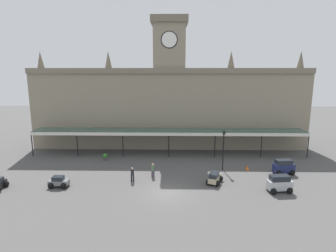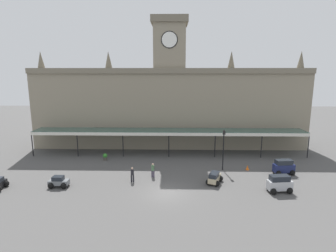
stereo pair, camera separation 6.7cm
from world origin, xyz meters
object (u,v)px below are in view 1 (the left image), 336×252
car_beige_estate (214,178)px  pedestrian_crossing_forecourt (132,174)px  car_navy_van (284,167)px  planter_forecourt_centre (105,157)px  car_grey_sedan (59,182)px  victorian_lamppost (223,145)px  traffic_cone (247,167)px  car_silver_van (280,184)px  pedestrian_beside_cars (153,170)px

car_beige_estate → pedestrian_crossing_forecourt: pedestrian_crossing_forecourt is taller
car_beige_estate → car_navy_van: bearing=18.7°
planter_forecourt_centre → pedestrian_crossing_forecourt: bearing=-56.5°
car_grey_sedan → victorian_lamppost: (18.22, 5.45, 2.66)m
car_navy_van → car_grey_sedan: (-25.22, -4.21, -0.30)m
car_navy_van → traffic_cone: 4.15m
car_navy_van → car_silver_van: 5.51m
car_silver_van → planter_forecourt_centre: car_silver_van is taller
car_navy_van → pedestrian_crossing_forecourt: size_ratio=1.49×
car_beige_estate → planter_forecourt_centre: 15.83m
car_navy_van → pedestrian_beside_cars: 15.52m
car_silver_van → car_beige_estate: 6.59m
pedestrian_beside_cars → traffic_cone: 11.87m
car_grey_sedan → car_beige_estate: 16.66m
car_beige_estate → victorian_lamppost: (1.62, 4.14, 2.60)m
car_navy_van → car_silver_van: size_ratio=1.00×
pedestrian_crossing_forecourt → planter_forecourt_centre: (-4.87, 7.36, -0.42)m
pedestrian_crossing_forecourt → victorian_lamppost: (10.63, 3.91, 2.25)m
pedestrian_beside_cars → planter_forecourt_centre: (-7.03, 5.99, -0.42)m
pedestrian_crossing_forecourt → planter_forecourt_centre: bearing=123.5°
car_grey_sedan → car_silver_van: size_ratio=0.83×
victorian_lamppost → traffic_cone: (3.10, 0.08, -2.85)m
car_navy_van → car_beige_estate: (-8.62, -2.91, -0.24)m
car_grey_sedan → car_silver_van: (22.85, -0.76, 0.30)m
car_navy_van → car_beige_estate: size_ratio=1.03×
planter_forecourt_centre → car_beige_estate: bearing=-28.7°
car_grey_sedan → car_beige_estate: size_ratio=0.85×
car_beige_estate → car_silver_van: bearing=-18.3°
car_navy_van → pedestrian_crossing_forecourt: (-17.63, -2.68, 0.10)m
pedestrian_beside_cars → pedestrian_crossing_forecourt: (-2.17, -1.38, 0.00)m
car_grey_sedan → pedestrian_crossing_forecourt: (7.59, 1.53, 0.41)m
pedestrian_crossing_forecourt → planter_forecourt_centre: 8.84m
car_navy_van → pedestrian_beside_cars: size_ratio=1.49×
pedestrian_beside_cars → pedestrian_crossing_forecourt: same height
car_silver_van → victorian_lamppost: size_ratio=0.49×
car_silver_van → planter_forecourt_centre: size_ratio=2.59×
traffic_cone → car_silver_van: bearing=-76.3°
victorian_lamppost → planter_forecourt_centre: victorian_lamppost is taller
car_grey_sedan → car_beige_estate: car_beige_estate is taller
pedestrian_crossing_forecourt → victorian_lamppost: victorian_lamppost is taller
car_grey_sedan → traffic_cone: size_ratio=3.33×
car_navy_van → car_grey_sedan: size_ratio=1.21×
car_silver_van → traffic_cone: bearing=103.7°
car_navy_van → planter_forecourt_centre: size_ratio=2.60×
victorian_lamppost → traffic_cone: victorian_lamppost is taller
pedestrian_beside_cars → car_beige_estate: bearing=-13.2°
car_grey_sedan → pedestrian_beside_cars: size_ratio=1.23×
car_grey_sedan → victorian_lamppost: bearing=16.6°
pedestrian_crossing_forecourt → car_navy_van: bearing=8.6°
traffic_cone → planter_forecourt_centre: (-18.60, 3.37, 0.18)m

